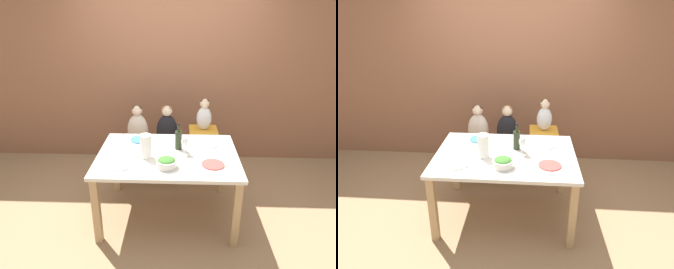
% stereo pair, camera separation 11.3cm
% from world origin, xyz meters
% --- Properties ---
extents(ground_plane, '(14.00, 14.00, 0.00)m').
position_xyz_m(ground_plane, '(0.00, 0.00, 0.00)').
color(ground_plane, '#9E7A56').
extents(wall_back, '(10.00, 0.06, 2.70)m').
position_xyz_m(wall_back, '(0.00, 1.46, 1.35)').
color(wall_back, '#8E5B42').
rests_on(wall_back, ground_plane).
extents(dining_table, '(1.43, 1.04, 0.75)m').
position_xyz_m(dining_table, '(0.00, 0.00, 0.65)').
color(dining_table, silver).
rests_on(dining_table, ground_plane).
extents(chair_far_left, '(0.42, 0.43, 0.46)m').
position_xyz_m(chair_far_left, '(-0.42, 0.80, 0.39)').
color(chair_far_left, silver).
rests_on(chair_far_left, ground_plane).
extents(chair_far_center, '(0.42, 0.43, 0.46)m').
position_xyz_m(chair_far_center, '(-0.04, 0.80, 0.39)').
color(chair_far_center, silver).
rests_on(chair_far_center, ground_plane).
extents(chair_right_highchair, '(0.36, 0.37, 0.70)m').
position_xyz_m(chair_right_highchair, '(0.42, 0.80, 0.55)').
color(chair_right_highchair, silver).
rests_on(chair_right_highchair, ground_plane).
extents(person_child_left, '(0.27, 0.16, 0.55)m').
position_xyz_m(person_child_left, '(-0.42, 0.80, 0.72)').
color(person_child_left, beige).
rests_on(person_child_left, chair_far_left).
extents(person_child_center, '(0.27, 0.16, 0.55)m').
position_xyz_m(person_child_center, '(-0.04, 0.80, 0.72)').
color(person_child_center, black).
rests_on(person_child_center, chair_far_center).
extents(person_baby_right, '(0.19, 0.12, 0.41)m').
position_xyz_m(person_baby_right, '(0.42, 0.80, 0.91)').
color(person_baby_right, silver).
rests_on(person_baby_right, chair_right_highchair).
extents(wine_bottle, '(0.07, 0.07, 0.29)m').
position_xyz_m(wine_bottle, '(0.11, 0.12, 0.86)').
color(wine_bottle, '#232D19').
rests_on(wine_bottle, dining_table).
extents(paper_towel_roll, '(0.11, 0.11, 0.24)m').
position_xyz_m(paper_towel_roll, '(-0.21, -0.09, 0.87)').
color(paper_towel_roll, white).
rests_on(paper_towel_roll, dining_table).
extents(wine_glass_near, '(0.07, 0.07, 0.19)m').
position_xyz_m(wine_glass_near, '(0.17, -0.00, 0.88)').
color(wine_glass_near, white).
rests_on(wine_glass_near, dining_table).
extents(salad_bowl_large, '(0.20, 0.20, 0.10)m').
position_xyz_m(salad_bowl_large, '(-0.00, -0.28, 0.79)').
color(salad_bowl_large, silver).
rests_on(salad_bowl_large, dining_table).
extents(dinner_plate_front_left, '(0.22, 0.22, 0.01)m').
position_xyz_m(dinner_plate_front_left, '(-0.44, -0.28, 0.75)').
color(dinner_plate_front_left, silver).
rests_on(dinner_plate_front_left, dining_table).
extents(dinner_plate_back_left, '(0.22, 0.22, 0.01)m').
position_xyz_m(dinner_plate_back_left, '(-0.33, 0.33, 0.75)').
color(dinner_plate_back_left, teal).
rests_on(dinner_plate_back_left, dining_table).
extents(dinner_plate_back_right, '(0.22, 0.22, 0.01)m').
position_xyz_m(dinner_plate_back_right, '(0.42, 0.23, 0.75)').
color(dinner_plate_back_right, silver).
rests_on(dinner_plate_back_right, dining_table).
extents(dinner_plate_front_right, '(0.22, 0.22, 0.01)m').
position_xyz_m(dinner_plate_front_right, '(0.44, -0.23, 0.75)').
color(dinner_plate_front_right, '#D14C47').
rests_on(dinner_plate_front_right, dining_table).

